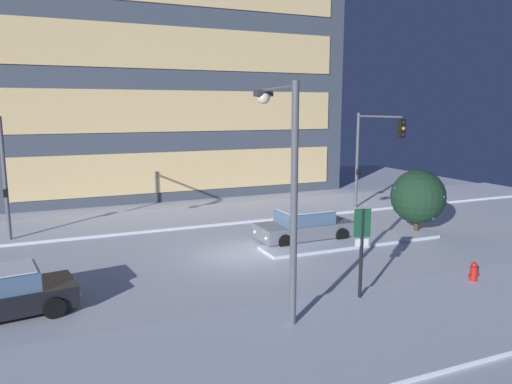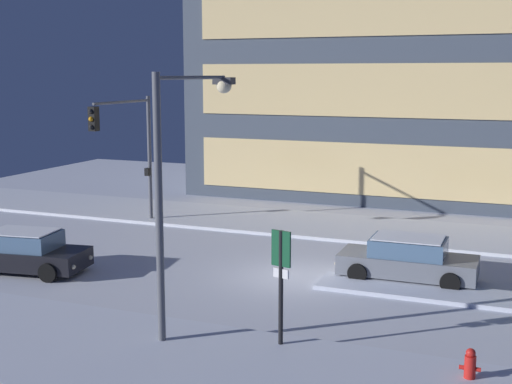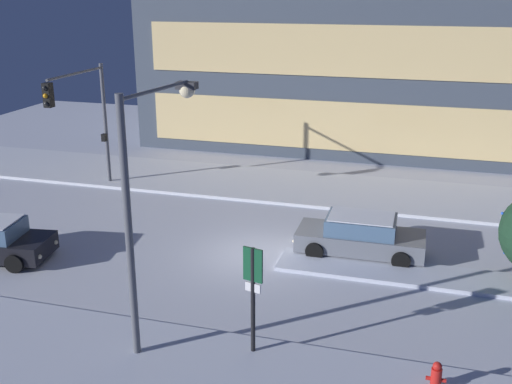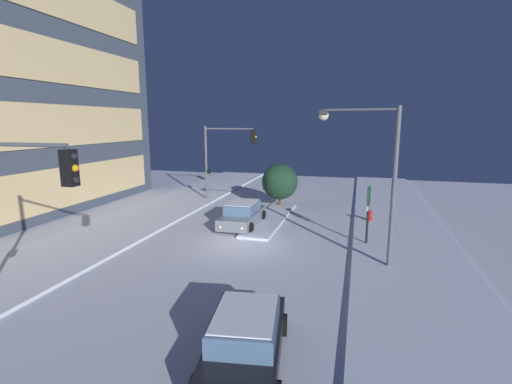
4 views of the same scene
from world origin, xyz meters
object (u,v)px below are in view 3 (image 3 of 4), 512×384
(parking_info_sign, at_px, (253,288))
(fire_hydrant, at_px, (436,378))
(street_lamp_arched, at_px, (149,179))
(car_far, at_px, (360,236))
(traffic_light_corner_far_left, at_px, (83,109))

(parking_info_sign, bearing_deg, fire_hydrant, -79.73)
(street_lamp_arched, xyz_separation_m, parking_info_sign, (2.81, -0.09, -2.66))
(car_far, bearing_deg, fire_hydrant, 109.05)
(street_lamp_arched, bearing_deg, parking_info_sign, -84.12)
(traffic_light_corner_far_left, relative_size, street_lamp_arched, 0.85)
(traffic_light_corner_far_left, height_order, parking_info_sign, traffic_light_corner_far_left)
(traffic_light_corner_far_left, bearing_deg, parking_info_sign, 46.25)
(traffic_light_corner_far_left, height_order, fire_hydrant, traffic_light_corner_far_left)
(parking_info_sign, bearing_deg, car_far, -0.77)
(fire_hydrant, bearing_deg, car_far, 109.75)
(traffic_light_corner_far_left, distance_m, fire_hydrant, 19.58)
(street_lamp_arched, bearing_deg, traffic_light_corner_far_left, 45.94)
(traffic_light_corner_far_left, distance_m, street_lamp_arched, 13.45)
(traffic_light_corner_far_left, xyz_separation_m, fire_hydrant, (15.81, -10.95, -3.69))
(parking_info_sign, bearing_deg, street_lamp_arched, 102.06)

